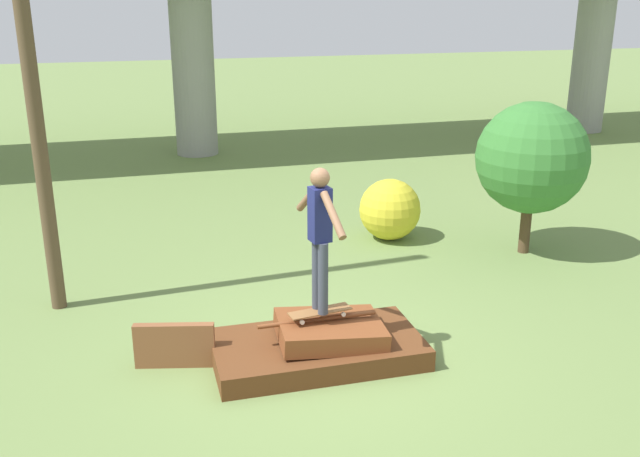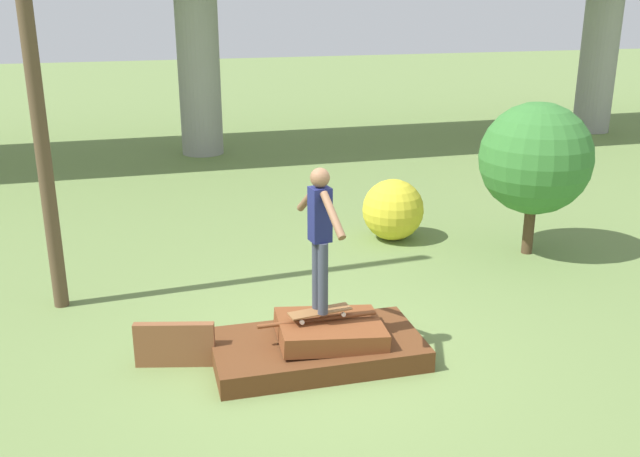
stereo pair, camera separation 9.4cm
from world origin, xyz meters
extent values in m
plane|color=olive|center=(0.00, 0.00, 0.00)|extent=(80.00, 80.00, 0.00)
cube|color=#5B3319|center=(0.00, 0.00, 0.13)|extent=(2.49, 1.34, 0.26)
cube|color=brown|center=(0.15, -0.04, 0.38)|extent=(1.31, 1.00, 0.31)
cylinder|color=brown|center=(0.00, 0.00, 0.52)|extent=(1.44, 0.05, 0.05)
cube|color=brown|center=(-1.65, 0.30, 0.27)|extent=(0.93, 0.33, 0.54)
cube|color=brown|center=(0.03, 0.00, 0.63)|extent=(0.77, 0.30, 0.01)
cylinder|color=silver|center=(0.28, 0.12, 0.57)|extent=(0.06, 0.04, 0.05)
cylinder|color=silver|center=(0.30, -0.05, 0.57)|extent=(0.06, 0.04, 0.05)
cylinder|color=silver|center=(-0.24, 0.05, 0.57)|extent=(0.06, 0.04, 0.05)
cylinder|color=silver|center=(-0.22, -0.12, 0.57)|extent=(0.06, 0.04, 0.05)
cylinder|color=#383D4C|center=(0.02, 0.08, 1.07)|extent=(0.12, 0.12, 0.87)
cylinder|color=#383D4C|center=(0.04, -0.09, 1.07)|extent=(0.12, 0.12, 0.87)
cube|color=#191E51|center=(0.03, 0.00, 1.81)|extent=(0.25, 0.24, 0.63)
sphere|color=brown|center=(0.03, 0.00, 2.24)|extent=(0.22, 0.22, 0.22)
cylinder|color=brown|center=(-0.02, 0.35, 1.91)|extent=(0.16, 0.55, 0.43)
cylinder|color=brown|center=(0.08, -0.35, 1.91)|extent=(0.16, 0.55, 0.43)
cylinder|color=gray|center=(0.00, 11.83, 2.59)|extent=(1.10, 1.10, 5.17)
cylinder|color=gray|center=(12.10, 11.83, 2.59)|extent=(1.10, 1.10, 5.17)
cylinder|color=brown|center=(-3.06, 2.44, 3.85)|extent=(0.20, 0.20, 7.71)
cylinder|color=#4C3823|center=(4.36, 2.59, 0.43)|extent=(0.18, 0.18, 0.85)
sphere|color=#387A33|center=(4.36, 2.59, 1.63)|extent=(1.82, 1.82, 1.82)
sphere|color=gold|center=(2.43, 3.86, 0.54)|extent=(1.08, 1.08, 1.08)
camera|label=1|loc=(-2.08, -7.31, 4.19)|focal=40.00mm
camera|label=2|loc=(-1.99, -7.33, 4.19)|focal=40.00mm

